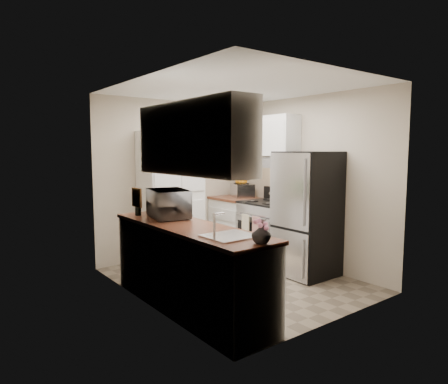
{
  "coord_description": "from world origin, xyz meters",
  "views": [
    {
      "loc": [
        -3.24,
        -4.0,
        1.73
      ],
      "look_at": [
        -0.07,
        0.15,
        1.17
      ],
      "focal_mm": 32.0,
      "sensor_mm": 36.0,
      "label": 1
    }
  ],
  "objects_px": {
    "pantry_cabinet": "(171,197)",
    "wine_bottle": "(138,203)",
    "refrigerator": "(307,214)",
    "microwave": "(169,204)",
    "toaster_oven": "(242,190)",
    "electric_range": "(268,231)"
  },
  "relations": [
    {
      "from": "pantry_cabinet",
      "to": "wine_bottle",
      "type": "height_order",
      "value": "pantry_cabinet"
    },
    {
      "from": "refrigerator",
      "to": "microwave",
      "type": "bearing_deg",
      "value": 163.84
    },
    {
      "from": "wine_bottle",
      "to": "toaster_oven",
      "type": "bearing_deg",
      "value": 16.66
    },
    {
      "from": "refrigerator",
      "to": "pantry_cabinet",
      "type": "bearing_deg",
      "value": 123.46
    },
    {
      "from": "wine_bottle",
      "to": "toaster_oven",
      "type": "relative_size",
      "value": 0.77
    },
    {
      "from": "refrigerator",
      "to": "wine_bottle",
      "type": "bearing_deg",
      "value": 156.83
    },
    {
      "from": "pantry_cabinet",
      "to": "electric_range",
      "type": "height_order",
      "value": "pantry_cabinet"
    },
    {
      "from": "wine_bottle",
      "to": "microwave",
      "type": "bearing_deg",
      "value": -57.01
    },
    {
      "from": "electric_range",
      "to": "microwave",
      "type": "height_order",
      "value": "microwave"
    },
    {
      "from": "refrigerator",
      "to": "toaster_oven",
      "type": "xyz_separation_m",
      "value": [
        0.15,
        1.56,
        0.18
      ]
    },
    {
      "from": "electric_range",
      "to": "microwave",
      "type": "bearing_deg",
      "value": -172.03
    },
    {
      "from": "microwave",
      "to": "toaster_oven",
      "type": "height_order",
      "value": "microwave"
    },
    {
      "from": "electric_range",
      "to": "wine_bottle",
      "type": "bearing_deg",
      "value": 177.55
    },
    {
      "from": "electric_range",
      "to": "microwave",
      "type": "relative_size",
      "value": 1.87
    },
    {
      "from": "electric_range",
      "to": "wine_bottle",
      "type": "distance_m",
      "value": 2.2
    },
    {
      "from": "electric_range",
      "to": "toaster_oven",
      "type": "height_order",
      "value": "toaster_oven"
    },
    {
      "from": "electric_range",
      "to": "refrigerator",
      "type": "xyz_separation_m",
      "value": [
        -0.03,
        -0.8,
        0.37
      ]
    },
    {
      "from": "pantry_cabinet",
      "to": "refrigerator",
      "type": "distance_m",
      "value": 2.07
    },
    {
      "from": "electric_range",
      "to": "toaster_oven",
      "type": "relative_size",
      "value": 2.86
    },
    {
      "from": "toaster_oven",
      "to": "microwave",
      "type": "bearing_deg",
      "value": -131.76
    },
    {
      "from": "pantry_cabinet",
      "to": "wine_bottle",
      "type": "relative_size",
      "value": 6.55
    },
    {
      "from": "electric_range",
      "to": "refrigerator",
      "type": "bearing_deg",
      "value": -92.48
    }
  ]
}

